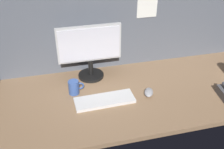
# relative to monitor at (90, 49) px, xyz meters

# --- Properties ---
(ground_plane) EXTENTS (1.80, 0.80, 0.03)m
(ground_plane) POSITION_rel_monitor_xyz_m (0.27, -0.25, -0.23)
(ground_plane) COLOR #8C6B4C
(cubicle_wall_back) EXTENTS (1.80, 0.06, 0.57)m
(cubicle_wall_back) POSITION_rel_monitor_xyz_m (0.27, 0.12, 0.08)
(cubicle_wall_back) COLOR #565B66
(cubicle_wall_back) RESTS_ON ground_plane
(monitor) EXTENTS (0.43, 0.18, 0.38)m
(monitor) POSITION_rel_monitor_xyz_m (0.00, 0.00, 0.00)
(monitor) COLOR black
(monitor) RESTS_ON ground_plane
(keyboard) EXTENTS (0.37, 0.14, 0.02)m
(keyboard) POSITION_rel_monitor_xyz_m (0.03, -0.31, -0.20)
(keyboard) COLOR silver
(keyboard) RESTS_ON ground_plane
(mouse) EXTENTS (0.09, 0.11, 0.03)m
(mouse) POSITION_rel_monitor_xyz_m (0.32, -0.31, -0.19)
(mouse) COLOR #99999E
(mouse) RESTS_ON ground_plane
(mug_ceramic_blue) EXTENTS (0.10, 0.07, 0.09)m
(mug_ceramic_blue) POSITION_rel_monitor_xyz_m (-0.14, -0.18, -0.17)
(mug_ceramic_blue) COLOR #38569E
(mug_ceramic_blue) RESTS_ON ground_plane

